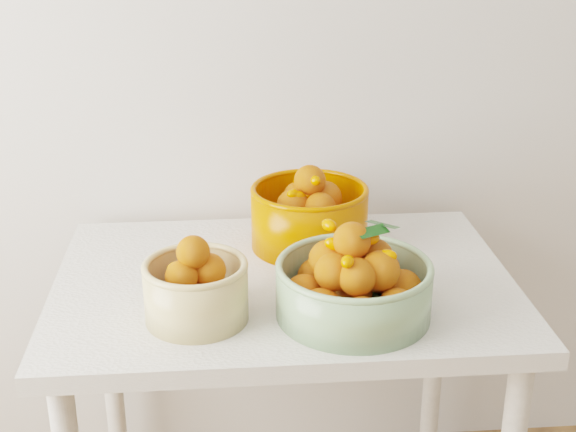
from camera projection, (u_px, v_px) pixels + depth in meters
name	position (u px, v px, depth m)	size (l,w,h in m)	color
table	(284.00, 316.00, 1.79)	(1.00, 0.70, 0.75)	silver
bowl_cream	(196.00, 288.00, 1.57)	(0.26, 0.26, 0.18)	tan
bowl_green	(353.00, 284.00, 1.58)	(0.37, 0.37, 0.20)	#82A577
bowl_orange	(309.00, 215.00, 1.89)	(0.32, 0.32, 0.20)	#C44C00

